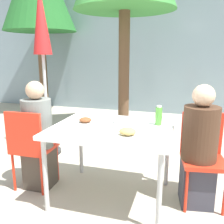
{
  "coord_description": "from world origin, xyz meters",
  "views": [
    {
      "loc": [
        0.66,
        -2.25,
        1.46
      ],
      "look_at": [
        0.0,
        0.0,
        0.91
      ],
      "focal_mm": 40.0,
      "sensor_mm": 36.0,
      "label": 1
    }
  ],
  "objects_px": {
    "person_left": "(38,138)",
    "salad_bowl": "(122,120)",
    "chair_right": "(202,151)",
    "drinking_cup": "(119,123)",
    "closed_umbrella": "(42,36)",
    "bottle": "(159,116)",
    "person_right": "(199,150)",
    "chair_left": "(30,143)"
  },
  "relations": [
    {
      "from": "person_left",
      "to": "salad_bowl",
      "type": "distance_m",
      "value": 0.94
    },
    {
      "from": "chair_right",
      "to": "drinking_cup",
      "type": "xyz_separation_m",
      "value": [
        -0.79,
        -0.24,
        0.28
      ]
    },
    {
      "from": "drinking_cup",
      "to": "salad_bowl",
      "type": "height_order",
      "value": "drinking_cup"
    },
    {
      "from": "drinking_cup",
      "to": "closed_umbrella",
      "type": "bearing_deg",
      "value": 145.82
    },
    {
      "from": "chair_right",
      "to": "bottle",
      "type": "height_order",
      "value": "bottle"
    },
    {
      "from": "person_left",
      "to": "person_right",
      "type": "xyz_separation_m",
      "value": [
        1.66,
        0.14,
        0.0
      ]
    },
    {
      "from": "person_left",
      "to": "chair_right",
      "type": "distance_m",
      "value": 1.71
    },
    {
      "from": "chair_left",
      "to": "chair_right",
      "type": "height_order",
      "value": "same"
    },
    {
      "from": "closed_umbrella",
      "to": "drinking_cup",
      "type": "distance_m",
      "value": 1.83
    },
    {
      "from": "person_right",
      "to": "bottle",
      "type": "bearing_deg",
      "value": -19.17
    },
    {
      "from": "chair_right",
      "to": "person_right",
      "type": "height_order",
      "value": "person_right"
    },
    {
      "from": "chair_right",
      "to": "closed_umbrella",
      "type": "relative_size",
      "value": 0.38
    },
    {
      "from": "drinking_cup",
      "to": "person_left",
      "type": "bearing_deg",
      "value": 178.74
    },
    {
      "from": "person_right",
      "to": "closed_umbrella",
      "type": "xyz_separation_m",
      "value": [
        -2.08,
        0.74,
        1.12
      ]
    },
    {
      "from": "chair_right",
      "to": "closed_umbrella",
      "type": "bearing_deg",
      "value": -25.49
    },
    {
      "from": "chair_right",
      "to": "bottle",
      "type": "bearing_deg",
      "value": -7.12
    },
    {
      "from": "bottle",
      "to": "drinking_cup",
      "type": "relative_size",
      "value": 1.92
    },
    {
      "from": "chair_left",
      "to": "drinking_cup",
      "type": "height_order",
      "value": "chair_left"
    },
    {
      "from": "bottle",
      "to": "salad_bowl",
      "type": "bearing_deg",
      "value": -173.03
    },
    {
      "from": "bottle",
      "to": "person_right",
      "type": "bearing_deg",
      "value": -10.88
    },
    {
      "from": "person_left",
      "to": "salad_bowl",
      "type": "bearing_deg",
      "value": 9.64
    },
    {
      "from": "chair_left",
      "to": "person_right",
      "type": "bearing_deg",
      "value": 6.13
    },
    {
      "from": "chair_right",
      "to": "salad_bowl",
      "type": "height_order",
      "value": "chair_right"
    },
    {
      "from": "chair_right",
      "to": "salad_bowl",
      "type": "bearing_deg",
      "value": -4.47
    },
    {
      "from": "person_right",
      "to": "closed_umbrella",
      "type": "relative_size",
      "value": 0.5
    },
    {
      "from": "bottle",
      "to": "salad_bowl",
      "type": "relative_size",
      "value": 1.23
    },
    {
      "from": "bottle",
      "to": "chair_right",
      "type": "bearing_deg",
      "value": 1.17
    },
    {
      "from": "person_left",
      "to": "bottle",
      "type": "distance_m",
      "value": 1.31
    },
    {
      "from": "chair_left",
      "to": "salad_bowl",
      "type": "relative_size",
      "value": 5.5
    },
    {
      "from": "person_left",
      "to": "closed_umbrella",
      "type": "bearing_deg",
      "value": 114.16
    },
    {
      "from": "chair_left",
      "to": "closed_umbrella",
      "type": "distance_m",
      "value": 1.55
    },
    {
      "from": "bottle",
      "to": "drinking_cup",
      "type": "distance_m",
      "value": 0.43
    },
    {
      "from": "chair_left",
      "to": "drinking_cup",
      "type": "bearing_deg",
      "value": 2.48
    },
    {
      "from": "closed_umbrella",
      "to": "drinking_cup",
      "type": "relative_size",
      "value": 22.79
    },
    {
      "from": "person_left",
      "to": "person_right",
      "type": "height_order",
      "value": "person_right"
    },
    {
      "from": "chair_right",
      "to": "chair_left",
      "type": "bearing_deg",
      "value": 1.6
    },
    {
      "from": "closed_umbrella",
      "to": "bottle",
      "type": "relative_size",
      "value": 11.86
    },
    {
      "from": "chair_left",
      "to": "salad_bowl",
      "type": "xyz_separation_m",
      "value": [
        0.94,
        0.25,
        0.26
      ]
    },
    {
      "from": "chair_left",
      "to": "bottle",
      "type": "xyz_separation_m",
      "value": [
        1.31,
        0.3,
        0.33
      ]
    },
    {
      "from": "closed_umbrella",
      "to": "chair_left",
      "type": "bearing_deg",
      "value": -69.05
    },
    {
      "from": "person_left",
      "to": "drinking_cup",
      "type": "xyz_separation_m",
      "value": [
        0.91,
        -0.02,
        0.25
      ]
    },
    {
      "from": "closed_umbrella",
      "to": "salad_bowl",
      "type": "height_order",
      "value": "closed_umbrella"
    }
  ]
}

